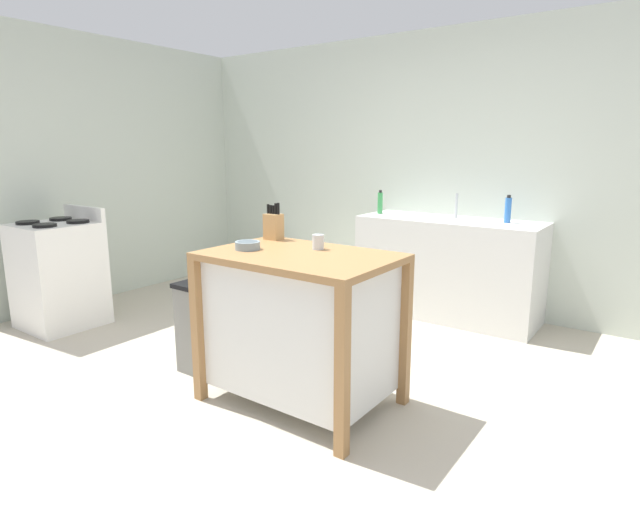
# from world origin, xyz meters

# --- Properties ---
(ground_plane) EXTENTS (6.92, 6.92, 0.00)m
(ground_plane) POSITION_xyz_m (0.00, 0.00, 0.00)
(ground_plane) COLOR #BCB29E
(ground_plane) RESTS_ON ground
(wall_back) EXTENTS (5.92, 0.10, 2.60)m
(wall_back) POSITION_xyz_m (0.00, 2.39, 1.30)
(wall_back) COLOR silver
(wall_back) RESTS_ON ground
(wall_left) EXTENTS (0.10, 2.99, 2.60)m
(wall_left) POSITION_xyz_m (-2.96, 0.89, 1.30)
(wall_left) COLOR beige
(wall_left) RESTS_ON ground
(kitchen_island) EXTENTS (1.10, 0.74, 0.92)m
(kitchen_island) POSITION_xyz_m (0.13, -0.04, 0.52)
(kitchen_island) COLOR #9E7042
(kitchen_island) RESTS_ON ground
(knife_block) EXTENTS (0.11, 0.09, 0.25)m
(knife_block) POSITION_xyz_m (-0.30, 0.22, 1.02)
(knife_block) COLOR tan
(knife_block) RESTS_ON kitchen_island
(bowl_ceramic_wide) EXTENTS (0.15, 0.15, 0.05)m
(bowl_ceramic_wide) POSITION_xyz_m (-0.20, -0.13, 0.95)
(bowl_ceramic_wide) COLOR gray
(bowl_ceramic_wide) RESTS_ON kitchen_island
(drinking_cup) EXTENTS (0.07, 0.07, 0.09)m
(drinking_cup) POSITION_xyz_m (0.15, 0.11, 0.97)
(drinking_cup) COLOR silver
(drinking_cup) RESTS_ON kitchen_island
(trash_bin) EXTENTS (0.36, 0.28, 0.63)m
(trash_bin) POSITION_xyz_m (-0.66, -0.08, 0.32)
(trash_bin) COLOR slate
(trash_bin) RESTS_ON ground
(sink_counter) EXTENTS (1.61, 0.60, 0.90)m
(sink_counter) POSITION_xyz_m (0.21, 2.04, 0.45)
(sink_counter) COLOR silver
(sink_counter) RESTS_ON ground
(sink_faucet) EXTENTS (0.02, 0.02, 0.22)m
(sink_faucet) POSITION_xyz_m (0.21, 2.18, 1.01)
(sink_faucet) COLOR #B7BCC1
(sink_faucet) RESTS_ON sink_counter
(bottle_dish_soap) EXTENTS (0.05, 0.05, 0.24)m
(bottle_dish_soap) POSITION_xyz_m (0.69, 2.11, 1.01)
(bottle_dish_soap) COLOR blue
(bottle_dish_soap) RESTS_ON sink_counter
(bottle_spray_cleaner) EXTENTS (0.05, 0.05, 0.23)m
(bottle_spray_cleaner) POSITION_xyz_m (-0.49, 2.02, 1.00)
(bottle_spray_cleaner) COLOR green
(bottle_spray_cleaner) RESTS_ON sink_counter
(stove) EXTENTS (0.60, 0.60, 1.02)m
(stove) POSITION_xyz_m (-2.41, -0.16, 0.46)
(stove) COLOR white
(stove) RESTS_ON ground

